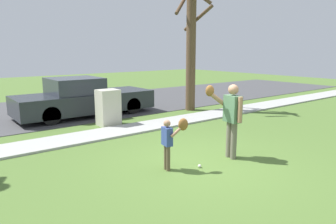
{
  "coord_description": "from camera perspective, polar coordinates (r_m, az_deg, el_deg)",
  "views": [
    {
      "loc": [
        -4.87,
        -4.88,
        2.51
      ],
      "look_at": [
        -0.14,
        1.2,
        1.0
      ],
      "focal_mm": 33.67,
      "sensor_mm": 36.0,
      "label": 1
    }
  ],
  "objects": [
    {
      "name": "parked_pickup_dark",
      "position": [
        12.61,
        -15.12,
        2.34
      ],
      "size": [
        5.2,
        1.95,
        1.48
      ],
      "color": "#23282D",
      "rests_on": "road_surface"
    },
    {
      "name": "baseball",
      "position": [
        6.98,
        5.72,
        -9.71
      ],
      "size": [
        0.07,
        0.07,
        0.07
      ],
      "primitive_type": "sphere",
      "color": "white",
      "rests_on": "ground"
    },
    {
      "name": "person_adult",
      "position": [
        7.42,
        11.26,
        -0.28
      ],
      "size": [
        0.69,
        0.74,
        1.75
      ],
      "rotation": [
        0.0,
        0.0,
        2.96
      ],
      "color": "#6B6656",
      "rests_on": "ground"
    },
    {
      "name": "ground_plane",
      "position": [
        10.01,
        -7.5,
        -3.51
      ],
      "size": [
        48.0,
        48.0,
        0.0
      ],
      "primitive_type": "plane",
      "color": "#4C6B2D"
    },
    {
      "name": "sidewalk_strip",
      "position": [
        10.09,
        -7.79,
        -3.23
      ],
      "size": [
        36.0,
        1.2,
        0.06
      ],
      "primitive_type": "cube",
      "color": "#A3A39E",
      "rests_on": "ground"
    },
    {
      "name": "utility_cabinet",
      "position": [
        10.83,
        -10.77,
        0.79
      ],
      "size": [
        0.69,
        0.6,
        1.22
      ],
      "primitive_type": "cube",
      "color": "beige",
      "rests_on": "ground"
    },
    {
      "name": "person_child",
      "position": [
        6.61,
        0.5,
        -4.57
      ],
      "size": [
        0.48,
        0.5,
        1.13
      ],
      "rotation": [
        0.0,
        0.0,
        6.1
      ],
      "color": "brown",
      "rests_on": "ground"
    },
    {
      "name": "road_surface",
      "position": [
        14.55,
        -17.75,
        0.68
      ],
      "size": [
        36.0,
        6.8,
        0.02
      ],
      "primitive_type": "cube",
      "color": "#424244",
      "rests_on": "ground"
    },
    {
      "name": "street_tree_near",
      "position": [
        13.3,
        4.24,
        13.7
      ],
      "size": [
        1.85,
        1.89,
        5.9
      ],
      "color": "brown",
      "rests_on": "ground"
    }
  ]
}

